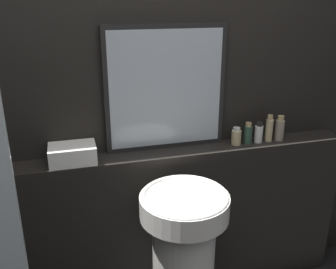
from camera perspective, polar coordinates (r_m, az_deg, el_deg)
name	(u,v)px	position (r m, az deg, el deg)	size (l,w,h in m)	color
wall_back	(152,95)	(2.06, -2.43, 6.03)	(8.00, 0.06, 2.50)	black
vanity_counter	(159,227)	(2.28, -1.44, -13.87)	(2.29, 0.17, 0.95)	black
pedestal_sink	(183,264)	(1.99, 2.36, -19.08)	(0.43, 0.43, 0.90)	white
mirror	(166,89)	(2.02, -0.31, 6.96)	(0.67, 0.03, 0.68)	black
towel_stack	(73,154)	(1.98, -14.34, -2.86)	(0.24, 0.16, 0.09)	white
shampoo_bottle	(236,137)	(2.18, 10.37, -0.32)	(0.06, 0.06, 0.10)	#C6B284
conditioner_bottle	(248,134)	(2.21, 12.08, 0.11)	(0.05, 0.05, 0.13)	#2D4C3D
lotion_bottle	(259,133)	(2.24, 13.64, 0.23)	(0.05, 0.05, 0.12)	white
body_wash_bottle	(269,129)	(2.27, 15.16, 0.81)	(0.04, 0.04, 0.16)	#C6B284
hand_soap_bottle	(280,129)	(2.31, 16.65, 0.84)	(0.05, 0.05, 0.15)	gray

